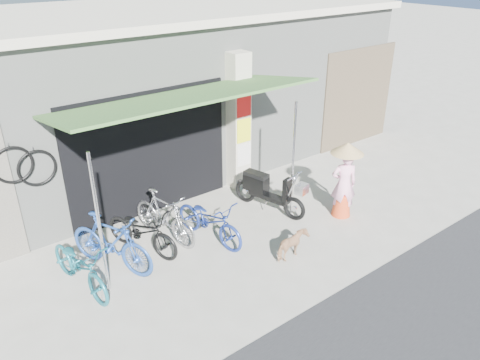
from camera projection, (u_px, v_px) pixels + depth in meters
ground at (282, 246)px, 8.49m from camera, size 80.00×80.00×0.00m
bicycle_shop at (144, 88)px, 11.31m from camera, size 12.30×5.30×3.66m
shop_pillar at (238, 123)px, 10.04m from camera, size 0.42×0.44×3.00m
awning at (186, 99)px, 8.05m from camera, size 4.60×1.88×2.72m
neighbour_right at (358, 97)px, 12.50m from camera, size 2.60×0.06×2.60m
bike_teal at (80, 266)px, 7.24m from camera, size 0.79×1.69×0.85m
bike_blue at (111, 243)px, 7.68m from camera, size 1.15×1.72×1.01m
bike_black at (142, 231)px, 8.18m from camera, size 1.07×1.66×0.83m
bike_silver at (164, 216)px, 8.51m from camera, size 0.78×1.66×0.96m
bike_navy at (209, 220)px, 8.48m from camera, size 0.85×1.68×0.84m
street_dog at (292, 245)px, 8.04m from camera, size 0.64×0.36×0.52m
moped at (267, 191)px, 9.48m from camera, size 0.65×1.68×0.97m
nun at (344, 180)px, 9.14m from camera, size 0.64×0.64×1.57m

